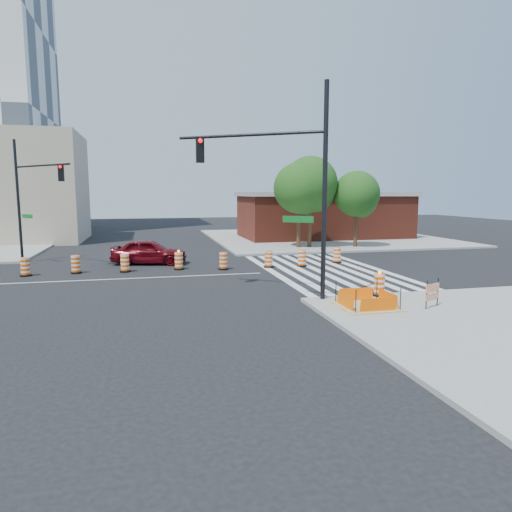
# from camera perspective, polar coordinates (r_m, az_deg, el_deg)

# --- Properties ---
(ground) EXTENTS (120.00, 120.00, 0.00)m
(ground) POSITION_cam_1_polar(r_m,az_deg,el_deg) (25.13, -15.17, -2.72)
(ground) COLOR black
(ground) RESTS_ON ground
(sidewalk_ne) EXTENTS (22.00, 22.00, 0.15)m
(sidewalk_ne) POSITION_cam_1_polar(r_m,az_deg,el_deg) (46.25, 8.38, 2.30)
(sidewalk_ne) COLOR gray
(sidewalk_ne) RESTS_ON ground
(crosswalk_east) EXTENTS (6.75, 13.50, 0.01)m
(crosswalk_east) POSITION_cam_1_polar(r_m,az_deg,el_deg) (27.08, 8.66, -1.77)
(crosswalk_east) COLOR silver
(crosswalk_east) RESTS_ON ground
(lane_centerline) EXTENTS (14.00, 0.12, 0.01)m
(lane_centerline) POSITION_cam_1_polar(r_m,az_deg,el_deg) (25.13, -15.17, -2.71)
(lane_centerline) COLOR silver
(lane_centerline) RESTS_ON ground
(excavation_pit) EXTENTS (2.20, 2.20, 0.90)m
(excavation_pit) POSITION_cam_1_polar(r_m,az_deg,el_deg) (18.22, 13.66, -5.94)
(excavation_pit) COLOR tan
(excavation_pit) RESTS_ON ground
(brick_storefront) EXTENTS (16.50, 8.50, 4.60)m
(brick_storefront) POSITION_cam_1_polar(r_m,az_deg,el_deg) (46.09, 8.43, 5.08)
(brick_storefront) COLOR maroon
(brick_storefront) RESTS_ON ground
(beige_midrise) EXTENTS (14.00, 10.00, 10.00)m
(beige_midrise) POSITION_cam_1_polar(r_m,az_deg,el_deg) (48.45, -29.12, 7.48)
(beige_midrise) COLOR tan
(beige_midrise) RESTS_ON ground
(red_coupe) EXTENTS (5.02, 2.97, 1.60)m
(red_coupe) POSITION_cam_1_polar(r_m,az_deg,el_deg) (29.84, -13.20, 0.54)
(red_coupe) COLOR #590710
(red_coupe) RESTS_ON ground
(signal_pole_se) EXTENTS (5.58, 3.79, 8.74)m
(signal_pole_se) POSITION_cam_1_polar(r_m,az_deg,el_deg) (19.19, 3.19, 10.37)
(signal_pole_se) COLOR black
(signal_pole_se) RESTS_ON ground
(signal_pole_nw) EXTENTS (3.98, 4.46, 7.72)m
(signal_pole_nw) POSITION_cam_1_polar(r_m,az_deg,el_deg) (31.79, -26.30, 7.50)
(signal_pole_nw) COLOR black
(signal_pole_nw) RESTS_ON ground
(pit_drum) EXTENTS (0.56, 0.56, 1.10)m
(pit_drum) POSITION_cam_1_polar(r_m,az_deg,el_deg) (20.12, 15.14, -3.58)
(pit_drum) COLOR black
(pit_drum) RESTS_ON ground
(barricade) EXTENTS (0.85, 0.46, 1.09)m
(barricade) POSITION_cam_1_polar(r_m,az_deg,el_deg) (18.75, 21.18, -4.22)
(barricade) COLOR #FF5305
(barricade) RESTS_ON ground
(tree_north_c) EXTENTS (4.08, 4.08, 6.94)m
(tree_north_c) POSITION_cam_1_polar(r_m,az_deg,el_deg) (36.94, 5.45, 8.08)
(tree_north_c) COLOR #382314
(tree_north_c) RESTS_ON ground
(tree_north_d) EXTENTS (4.38, 4.38, 7.45)m
(tree_north_d) POSITION_cam_1_polar(r_m,az_deg,el_deg) (37.32, 6.85, 8.59)
(tree_north_d) COLOR #382314
(tree_north_d) RESTS_ON ground
(tree_north_e) EXTENTS (3.70, 3.70, 6.28)m
(tree_north_e) POSITION_cam_1_polar(r_m,az_deg,el_deg) (38.04, 12.50, 7.27)
(tree_north_e) COLOR #382314
(tree_north_e) RESTS_ON ground
(median_drum_2) EXTENTS (0.60, 0.60, 1.02)m
(median_drum_2) POSITION_cam_1_polar(r_m,az_deg,el_deg) (27.84, -26.88, -1.29)
(median_drum_2) COLOR black
(median_drum_2) RESTS_ON ground
(median_drum_3) EXTENTS (0.60, 0.60, 1.02)m
(median_drum_3) POSITION_cam_1_polar(r_m,az_deg,el_deg) (27.63, -21.60, -1.05)
(median_drum_3) COLOR black
(median_drum_3) RESTS_ON ground
(median_drum_4) EXTENTS (0.60, 0.60, 1.02)m
(median_drum_4) POSITION_cam_1_polar(r_m,az_deg,el_deg) (27.18, -16.07, -0.95)
(median_drum_4) COLOR black
(median_drum_4) RESTS_ON ground
(median_drum_5) EXTENTS (0.60, 0.60, 1.18)m
(median_drum_5) POSITION_cam_1_polar(r_m,az_deg,el_deg) (27.34, -9.62, -0.68)
(median_drum_5) COLOR black
(median_drum_5) RESTS_ON ground
(median_drum_6) EXTENTS (0.60, 0.60, 1.02)m
(median_drum_6) POSITION_cam_1_polar(r_m,az_deg,el_deg) (27.06, -4.10, -0.70)
(median_drum_6) COLOR black
(median_drum_6) RESTS_ON ground
(median_drum_7) EXTENTS (0.60, 0.60, 1.02)m
(median_drum_7) POSITION_cam_1_polar(r_m,az_deg,el_deg) (27.74, 1.58, -0.47)
(median_drum_7) COLOR black
(median_drum_7) RESTS_ON ground
(median_drum_8) EXTENTS (0.60, 0.60, 1.02)m
(median_drum_8) POSITION_cam_1_polar(r_m,az_deg,el_deg) (28.25, 5.77, -0.35)
(median_drum_8) COLOR black
(median_drum_8) RESTS_ON ground
(median_drum_9) EXTENTS (0.60, 0.60, 1.02)m
(median_drum_9) POSITION_cam_1_polar(r_m,az_deg,el_deg) (30.04, 10.09, 0.06)
(median_drum_9) COLOR black
(median_drum_9) RESTS_ON ground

